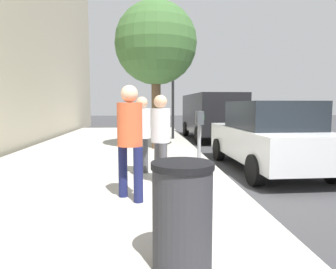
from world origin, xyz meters
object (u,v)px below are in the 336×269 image
at_px(pedestrian_bystander, 130,132).
at_px(trash_bin, 182,215).
at_px(parking_meter, 199,131).
at_px(street_tree, 156,44).
at_px(parked_van_far, 211,113).
at_px(pedestrian_at_meter, 161,132).
at_px(parking_officer, 142,130).
at_px(parked_sedan_near, 268,136).
at_px(traffic_signal, 175,85).

xyz_separation_m(pedestrian_bystander, trash_bin, (-2.07, -0.60, -0.59)).
relative_size(parking_meter, street_tree, 0.28).
bearing_deg(parked_van_far, pedestrian_at_meter, 161.69).
xyz_separation_m(parking_officer, parked_sedan_near, (0.88, -3.19, -0.25)).
distance_m(pedestrian_bystander, street_tree, 6.20).
xyz_separation_m(parked_sedan_near, traffic_signal, (5.99, 1.82, 1.68)).
bearing_deg(parking_meter, parking_officer, 59.49).
bearing_deg(parked_van_far, parked_sedan_near, -179.99).
relative_size(parking_officer, street_tree, 0.34).
distance_m(parking_officer, parked_sedan_near, 3.32).
bearing_deg(parked_sedan_near, trash_bin, 149.41).
relative_size(parking_officer, parked_sedan_near, 0.38).
bearing_deg(parking_meter, street_tree, 8.81).
relative_size(parking_meter, parked_sedan_near, 0.32).
bearing_deg(street_tree, trash_bin, -179.89).
bearing_deg(pedestrian_bystander, parked_van_far, 29.48).
bearing_deg(parking_meter, trash_bin, 167.26).
height_order(parked_van_far, street_tree, street_tree).
xyz_separation_m(parking_meter, parking_officer, (0.67, 1.14, -0.02)).
height_order(parking_meter, pedestrian_bystander, pedestrian_bystander).
height_order(parking_officer, trash_bin, parking_officer).
height_order(pedestrian_at_meter, parked_van_far, parked_van_far).
relative_size(parked_van_far, street_tree, 1.05).
bearing_deg(traffic_signal, parking_meter, 178.29).
bearing_deg(parked_sedan_near, parked_van_far, 0.01).
bearing_deg(traffic_signal, parked_van_far, -64.37).
distance_m(parking_meter, trash_bin, 3.22).
distance_m(parked_sedan_near, trash_bin, 5.41).
bearing_deg(street_tree, pedestrian_bystander, 174.06).
distance_m(pedestrian_at_meter, trash_bin, 3.04).
bearing_deg(street_tree, pedestrian_at_meter, 179.32).
xyz_separation_m(pedestrian_at_meter, trash_bin, (-3.00, -0.07, -0.50)).
distance_m(parking_meter, parking_officer, 1.32).
xyz_separation_m(parking_meter, street_tree, (4.61, 0.72, 2.58)).
xyz_separation_m(parking_meter, traffic_signal, (7.54, -0.23, 1.41)).
bearing_deg(traffic_signal, parked_sedan_near, -163.07).
distance_m(parking_officer, trash_bin, 3.83).
distance_m(parking_meter, street_tree, 5.33).
bearing_deg(pedestrian_at_meter, street_tree, 76.05).
bearing_deg(traffic_signal, parking_officer, 168.77).
distance_m(pedestrian_at_meter, parked_sedan_near, 3.28).
bearing_deg(pedestrian_bystander, parked_sedan_near, -3.40).
bearing_deg(parking_officer, street_tree, 101.20).
bearing_deg(pedestrian_bystander, pedestrian_at_meter, 19.23).
height_order(parked_van_far, traffic_signal, traffic_signal).
xyz_separation_m(parked_sedan_near, trash_bin, (-4.65, 2.75, -0.24)).
distance_m(parked_van_far, street_tree, 5.32).
xyz_separation_m(parked_van_far, street_tree, (-3.80, 2.76, 2.49)).
height_order(parking_meter, trash_bin, parking_meter).
distance_m(street_tree, trash_bin, 8.31).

